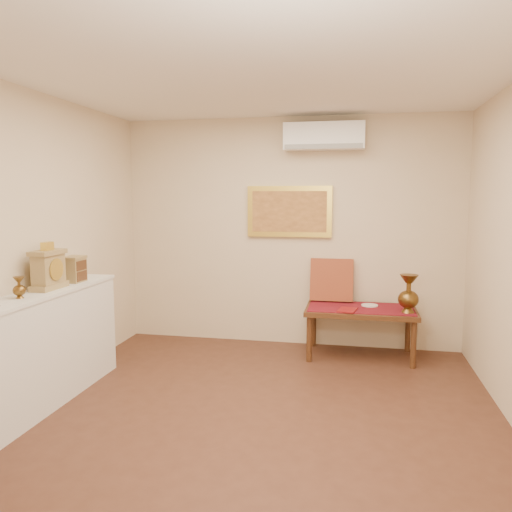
% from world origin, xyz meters
% --- Properties ---
extents(floor, '(4.50, 4.50, 0.00)m').
position_xyz_m(floor, '(0.00, 0.00, 0.00)').
color(floor, '#553021').
rests_on(floor, ground).
extents(ceiling, '(4.50, 4.50, 0.00)m').
position_xyz_m(ceiling, '(0.00, 0.00, 2.70)').
color(ceiling, white).
rests_on(ceiling, ground).
extents(wall_back, '(4.00, 0.02, 2.70)m').
position_xyz_m(wall_back, '(0.00, 2.25, 1.35)').
color(wall_back, beige).
rests_on(wall_back, ground).
extents(wall_front, '(4.00, 0.02, 2.70)m').
position_xyz_m(wall_front, '(0.00, -2.25, 1.35)').
color(wall_front, beige).
rests_on(wall_front, ground).
extents(wall_left, '(0.02, 4.50, 2.70)m').
position_xyz_m(wall_left, '(-2.00, 0.00, 1.35)').
color(wall_left, beige).
rests_on(wall_left, ground).
extents(brass_urn_small, '(0.10, 0.10, 0.22)m').
position_xyz_m(brass_urn_small, '(-1.82, -0.22, 1.09)').
color(brass_urn_small, brown).
rests_on(brass_urn_small, display_ledge).
extents(table_cloth, '(1.14, 0.59, 0.01)m').
position_xyz_m(table_cloth, '(0.85, 1.88, 0.55)').
color(table_cloth, maroon).
rests_on(table_cloth, low_table).
extents(brass_urn_tall, '(0.22, 0.22, 0.49)m').
position_xyz_m(brass_urn_tall, '(1.34, 1.74, 0.80)').
color(brass_urn_tall, brown).
rests_on(brass_urn_tall, table_cloth).
extents(plate, '(0.19, 0.19, 0.01)m').
position_xyz_m(plate, '(0.95, 1.98, 0.56)').
color(plate, white).
rests_on(plate, table_cloth).
extents(menu, '(0.22, 0.28, 0.01)m').
position_xyz_m(menu, '(0.71, 1.70, 0.56)').
color(menu, maroon).
rests_on(menu, table_cloth).
extents(cushion, '(0.50, 0.20, 0.51)m').
position_xyz_m(cushion, '(0.51, 2.17, 0.81)').
color(cushion, maroon).
rests_on(cushion, table_cloth).
extents(display_ledge, '(0.37, 2.02, 0.98)m').
position_xyz_m(display_ledge, '(-1.82, 0.00, 0.49)').
color(display_ledge, silver).
rests_on(display_ledge, floor).
extents(mantel_clock, '(0.17, 0.36, 0.41)m').
position_xyz_m(mantel_clock, '(-1.82, 0.18, 1.15)').
color(mantel_clock, '#9F8551').
rests_on(mantel_clock, display_ledge).
extents(wooden_chest, '(0.16, 0.21, 0.24)m').
position_xyz_m(wooden_chest, '(-1.80, 0.55, 1.10)').
color(wooden_chest, '#9F8551').
rests_on(wooden_chest, display_ledge).
extents(low_table, '(1.20, 0.70, 0.55)m').
position_xyz_m(low_table, '(0.85, 1.88, 0.48)').
color(low_table, '#4E2C17').
rests_on(low_table, floor).
extents(painting, '(1.00, 0.06, 0.60)m').
position_xyz_m(painting, '(0.00, 2.22, 1.60)').
color(painting, gold).
rests_on(painting, wall_back).
extents(ac_unit, '(0.90, 0.25, 0.30)m').
position_xyz_m(ac_unit, '(0.40, 2.12, 2.45)').
color(ac_unit, white).
rests_on(ac_unit, wall_back).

